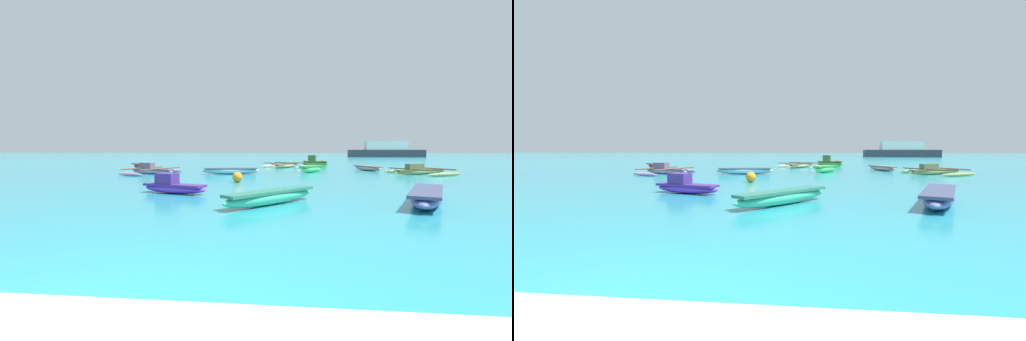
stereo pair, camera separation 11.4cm
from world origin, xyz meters
The scene contains 13 objects.
moored_boat_0 centered at (2.93, 20.46, 0.24)m, with size 1.86×2.28×0.43m.
moored_boat_1 centered at (6.94, 22.54, 0.20)m, with size 1.62×2.77×0.35m.
moored_boat_2 centered at (-1.99, 18.26, 0.23)m, with size 3.49×1.10×0.41m.
moored_boat_3 centered at (1.11, 7.35, 0.22)m, with size 2.60×3.03×0.40m.
moored_boat_4 centered at (-9.38, 22.30, 0.23)m, with size 3.13×3.67×0.41m.
moored_boat_5 centered at (3.64, 28.01, 0.32)m, with size 2.41×3.74×0.98m.
moored_boat_6 centered at (9.34, 19.45, 0.20)m, with size 4.05×4.30×0.64m.
moored_boat_7 centered at (1.15, 25.86, 0.19)m, with size 3.94×3.76×0.41m.
moored_boat_8 centered at (5.37, 7.76, 0.24)m, with size 2.11×3.59×0.42m.
moored_boat_9 centered at (-6.83, 17.92, 0.22)m, with size 3.16×4.04×0.69m.
moored_boat_10 centered at (-2.40, 9.35, 0.24)m, with size 2.54×1.32×0.68m.
mooring_buoy_0 centered at (-0.82, 13.45, 0.24)m, with size 0.47×0.47×0.47m.
distant_ferry centered at (18.73, 62.90, 1.18)m, with size 13.21×2.91×2.91m.
Camera 1 is at (1.68, -2.01, 1.54)m, focal length 24.00 mm.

